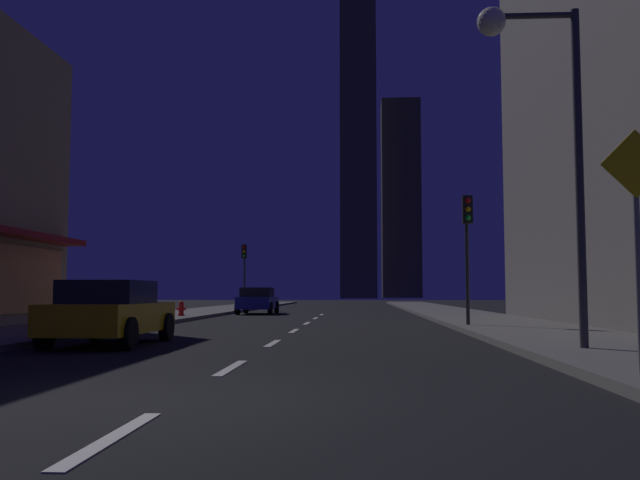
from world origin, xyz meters
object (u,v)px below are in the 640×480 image
at_px(car_parked_far, 258,300).
at_px(pedestrian_crossing_sign, 637,228).
at_px(fire_hydrant_far_left, 181,309).
at_px(car_parked_near, 110,312).
at_px(traffic_light_near_right, 467,230).
at_px(traffic_light_far_left, 244,262).
at_px(street_lamp_right, 534,91).

relative_size(car_parked_far, pedestrian_crossing_sign, 1.34).
bearing_deg(fire_hydrant_far_left, car_parked_far, 73.04).
height_order(car_parked_near, pedestrian_crossing_sign, pedestrian_crossing_sign).
bearing_deg(traffic_light_near_right, car_parked_far, 120.43).
distance_m(car_parked_far, traffic_light_far_left, 7.44).
distance_m(car_parked_far, street_lamp_right, 26.62).
bearing_deg(car_parked_near, traffic_light_near_right, 38.01).
height_order(car_parked_near, street_lamp_right, street_lamp_right).
xyz_separation_m(traffic_light_near_right, traffic_light_far_left, (-11.00, 22.26, 0.00)).
bearing_deg(car_parked_near, pedestrian_crossing_sign, -34.12).
bearing_deg(fire_hydrant_far_left, traffic_light_near_right, -34.90).
relative_size(car_parked_near, traffic_light_near_right, 1.01).
bearing_deg(car_parked_near, fire_hydrant_far_left, 98.68).
bearing_deg(car_parked_far, street_lamp_right, -70.01).
bearing_deg(car_parked_far, fire_hydrant_far_left, -106.96).
distance_m(traffic_light_far_left, street_lamp_right, 33.33).
bearing_deg(pedestrian_crossing_sign, street_lamp_right, 93.03).
bearing_deg(fire_hydrant_far_left, car_parked_near, -81.32).
distance_m(car_parked_near, traffic_light_far_left, 29.53).
height_order(car_parked_near, traffic_light_near_right, traffic_light_near_right).
height_order(traffic_light_near_right, traffic_light_far_left, same).
xyz_separation_m(car_parked_near, car_parked_far, (0.00, 22.61, 0.00)).
distance_m(street_lamp_right, pedestrian_crossing_sign, 5.16).
relative_size(traffic_light_near_right, street_lamp_right, 0.64).
relative_size(car_parked_far, street_lamp_right, 0.64).
relative_size(fire_hydrant_far_left, traffic_light_far_left, 0.16).
bearing_deg(street_lamp_right, traffic_light_near_right, 89.25).
xyz_separation_m(car_parked_far, traffic_light_far_left, (-1.90, 6.76, 2.45)).
relative_size(fire_hydrant_far_left, pedestrian_crossing_sign, 0.21).
height_order(car_parked_near, traffic_light_far_left, traffic_light_far_left).
relative_size(car_parked_far, fire_hydrant_far_left, 6.48).
xyz_separation_m(car_parked_near, traffic_light_near_right, (9.10, 7.11, 2.45)).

